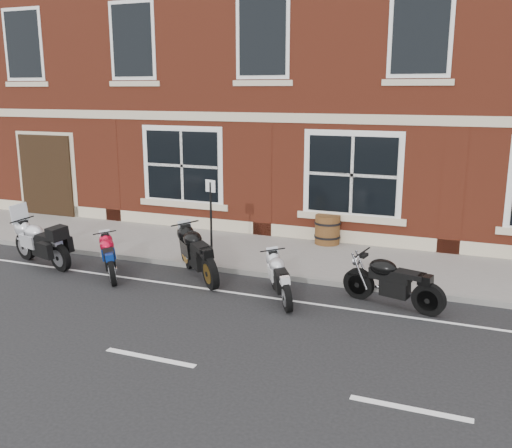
% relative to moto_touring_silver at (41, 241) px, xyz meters
% --- Properties ---
extents(ground, '(80.00, 80.00, 0.00)m').
position_rel_moto_touring_silver_xyz_m(ground, '(5.09, -0.32, -0.58)').
color(ground, black).
rests_on(ground, ground).
extents(sidewalk, '(30.00, 3.00, 0.12)m').
position_rel_moto_touring_silver_xyz_m(sidewalk, '(5.09, 2.68, -0.52)').
color(sidewalk, slate).
rests_on(sidewalk, ground).
extents(kerb, '(30.00, 0.16, 0.12)m').
position_rel_moto_touring_silver_xyz_m(kerb, '(5.09, 1.10, -0.52)').
color(kerb, slate).
rests_on(kerb, ground).
extents(pub_building, '(24.00, 12.00, 12.00)m').
position_rel_moto_touring_silver_xyz_m(pub_building, '(5.09, 10.18, 5.42)').
color(pub_building, maroon).
rests_on(pub_building, ground).
extents(moto_touring_silver, '(2.12, 0.81, 1.43)m').
position_rel_moto_touring_silver_xyz_m(moto_touring_silver, '(0.00, 0.00, 0.00)').
color(moto_touring_silver, black).
rests_on(moto_touring_silver, ground).
extents(moto_sport_red, '(1.26, 1.52, 0.84)m').
position_rel_moto_touring_silver_xyz_m(moto_sport_red, '(2.09, -0.11, -0.10)').
color(moto_sport_red, black).
rests_on(moto_sport_red, ground).
extents(moto_sport_black, '(1.76, 1.74, 1.05)m').
position_rel_moto_touring_silver_xyz_m(moto_sport_black, '(3.98, 0.53, 0.02)').
color(moto_sport_black, black).
rests_on(moto_sport_black, ground).
extents(moto_sport_silver, '(1.03, 1.65, 0.83)m').
position_rel_moto_touring_silver_xyz_m(moto_sport_silver, '(6.15, -0.09, -0.11)').
color(moto_sport_silver, black).
rests_on(moto_sport_silver, ground).
extents(moto_naked_black, '(2.05, 0.71, 0.94)m').
position_rel_moto_touring_silver_xyz_m(moto_naked_black, '(8.26, 0.34, -0.04)').
color(moto_naked_black, black).
rests_on(moto_naked_black, ground).
extents(barrel_planter, '(0.70, 0.70, 0.77)m').
position_rel_moto_touring_silver_xyz_m(barrel_planter, '(6.03, 3.98, -0.08)').
color(barrel_planter, '#492713').
rests_on(barrel_planter, sidewalk).
extents(parking_sign, '(0.28, 0.09, 2.00)m').
position_rel_moto_touring_silver_xyz_m(parking_sign, '(3.95, 1.23, 0.69)').
color(parking_sign, black).
rests_on(parking_sign, sidewalk).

